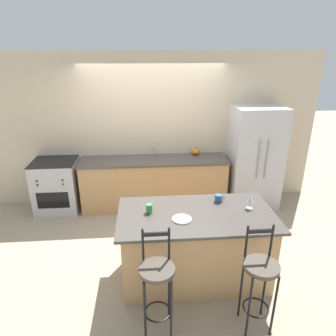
% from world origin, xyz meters
% --- Properties ---
extents(ground_plane, '(18.00, 18.00, 0.00)m').
position_xyz_m(ground_plane, '(0.00, 0.00, 0.00)').
color(ground_plane, tan).
extents(wall_back, '(6.00, 0.07, 2.70)m').
position_xyz_m(wall_back, '(0.00, 0.67, 1.35)').
color(wall_back, beige).
rests_on(wall_back, ground_plane).
extents(back_counter, '(2.60, 0.65, 0.91)m').
position_xyz_m(back_counter, '(0.00, 0.36, 0.46)').
color(back_counter, tan).
rests_on(back_counter, ground_plane).
extents(sink_faucet, '(0.02, 0.13, 0.22)m').
position_xyz_m(sink_faucet, '(0.00, 0.56, 1.05)').
color(sink_faucet, '#ADAFB5').
rests_on(sink_faucet, back_counter).
extents(kitchen_island, '(1.85, 0.97, 0.92)m').
position_xyz_m(kitchen_island, '(0.43, -1.59, 0.46)').
color(kitchen_island, tan).
rests_on(kitchen_island, ground_plane).
extents(refrigerator, '(0.86, 0.74, 1.82)m').
position_xyz_m(refrigerator, '(1.80, 0.30, 0.91)').
color(refrigerator, '#BCBCC1').
rests_on(refrigerator, ground_plane).
extents(oven_range, '(0.73, 0.67, 0.93)m').
position_xyz_m(oven_range, '(-1.72, 0.33, 0.47)').
color(oven_range, '#B7B7BC').
rests_on(oven_range, ground_plane).
extents(bar_stool_near, '(0.35, 0.35, 1.14)m').
position_xyz_m(bar_stool_near, '(-0.07, -2.33, 0.63)').
color(bar_stool_near, black).
rests_on(bar_stool_near, ground_plane).
extents(bar_stool_far, '(0.35, 0.35, 1.14)m').
position_xyz_m(bar_stool_far, '(0.93, -2.36, 0.63)').
color(bar_stool_far, black).
rests_on(bar_stool_far, ground_plane).
extents(dinner_plate, '(0.23, 0.23, 0.02)m').
position_xyz_m(dinner_plate, '(0.24, -1.71, 0.92)').
color(dinner_plate, beige).
rests_on(dinner_plate, kitchen_island).
extents(wine_glass, '(0.08, 0.08, 0.19)m').
position_xyz_m(wine_glass, '(1.09, -1.52, 1.05)').
color(wine_glass, white).
rests_on(wine_glass, kitchen_island).
extents(coffee_mug, '(0.12, 0.09, 0.09)m').
position_xyz_m(coffee_mug, '(0.76, -1.31, 0.96)').
color(coffee_mug, '#335689').
rests_on(coffee_mug, kitchen_island).
extents(tumbler_cup, '(0.08, 0.08, 0.11)m').
position_xyz_m(tumbler_cup, '(-0.12, -1.52, 0.97)').
color(tumbler_cup, '#3D934C').
rests_on(tumbler_cup, kitchen_island).
extents(pumpkin_decoration, '(0.15, 0.15, 0.14)m').
position_xyz_m(pumpkin_decoration, '(0.78, 0.54, 0.97)').
color(pumpkin_decoration, orange).
rests_on(pumpkin_decoration, back_counter).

